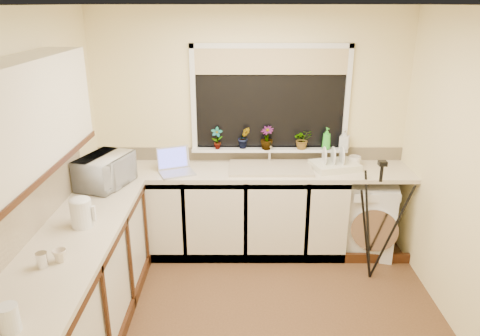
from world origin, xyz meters
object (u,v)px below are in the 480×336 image
at_px(washing_machine, 367,216).
at_px(plant_a, 217,138).
at_px(glass_jug, 9,319).
at_px(plant_b, 244,138).
at_px(laptop, 175,166).
at_px(tripod, 376,222).
at_px(soap_bottle_clear, 345,139).
at_px(microwave, 105,171).
at_px(plant_c, 267,138).
at_px(plant_d, 302,139).
at_px(kettle, 81,213).
at_px(steel_jar, 42,260).
at_px(cup_back, 354,161).
at_px(soap_bottle_green, 327,139).
at_px(dish_rack, 335,166).
at_px(cup_left, 60,256).

bearing_deg(washing_machine, plant_a, -172.49).
distance_m(glass_jug, plant_b, 2.87).
relative_size(washing_machine, laptop, 1.91).
xyz_separation_m(tripod, soap_bottle_clear, (-0.17, 0.74, 0.57)).
height_order(microwave, plant_c, plant_c).
xyz_separation_m(plant_c, soap_bottle_clear, (0.80, 0.01, -0.02)).
xyz_separation_m(tripod, plant_d, (-0.60, 0.74, 0.57)).
relative_size(plant_a, soap_bottle_clear, 1.12).
distance_m(laptop, kettle, 1.27).
distance_m(steel_jar, plant_b, 2.39).
xyz_separation_m(laptop, cup_back, (1.80, 0.17, -0.01)).
bearing_deg(washing_machine, glass_jug, -121.38).
height_order(kettle, steel_jar, kettle).
relative_size(tripod, cup_back, 8.76).
xyz_separation_m(steel_jar, cup_back, (2.40, 1.87, 0.00)).
relative_size(laptop, kettle, 1.95).
bearing_deg(plant_b, glass_jug, -114.74).
distance_m(washing_machine, soap_bottle_green, 0.91).
xyz_separation_m(steel_jar, plant_d, (1.88, 1.98, 0.20)).
distance_m(microwave, plant_d, 1.96).
relative_size(plant_a, plant_d, 1.11).
bearing_deg(dish_rack, plant_a, 155.69).
bearing_deg(plant_c, steel_jar, -127.44).
bearing_deg(kettle, laptop, 64.98).
bearing_deg(cup_left, plant_b, 58.46).
distance_m(tripod, plant_a, 1.75).
bearing_deg(microwave, laptop, -40.54).
distance_m(microwave, cup_back, 2.44).
bearing_deg(laptop, microwave, -170.93).
distance_m(steel_jar, cup_left, 0.11).
bearing_deg(glass_jug, cup_back, 46.74).
distance_m(steel_jar, plant_d, 2.74).
xyz_separation_m(plant_d, soap_bottle_clear, (0.43, -0.00, -0.00)).
relative_size(tripod, plant_d, 5.72).
xyz_separation_m(plant_b, soap_bottle_clear, (1.03, -0.03, -0.01)).
bearing_deg(soap_bottle_clear, tripod, -77.10).
distance_m(steel_jar, cup_back, 3.05).
xyz_separation_m(kettle, dish_rack, (2.12, 1.24, -0.07)).
bearing_deg(steel_jar, cup_left, 36.15).
bearing_deg(cup_back, steel_jar, -142.07).
distance_m(microwave, plant_b, 1.42).
bearing_deg(tripod, steel_jar, -134.98).
relative_size(plant_a, cup_left, 2.53).
height_order(plant_a, cup_left, plant_a).
bearing_deg(cup_back, microwave, -167.60).
xyz_separation_m(laptop, tripod, (1.87, -0.46, -0.38)).
xyz_separation_m(soap_bottle_clear, cup_left, (-2.22, -1.92, -0.21)).
bearing_deg(soap_bottle_green, plant_d, 177.15).
bearing_deg(steel_jar, soap_bottle_clear, 40.64).
distance_m(cup_back, cup_left, 2.94).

